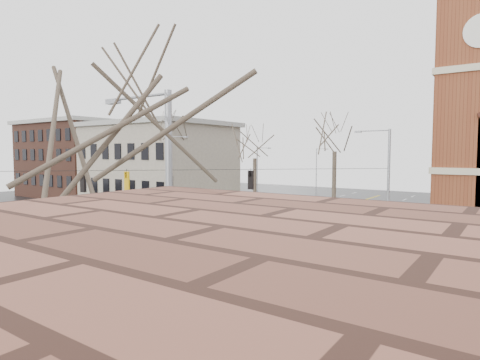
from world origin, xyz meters
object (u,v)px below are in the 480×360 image
Objects in this scene: signal_pole_se at (165,238)px; tree_ne at (335,146)px; streetlight_north_a at (258,173)px; cargo_van at (160,279)px; streetlight_north_b at (317,168)px; tree_se at (133,175)px; tree_nw_far at (170,136)px; signal_pole_nw at (171,175)px; signal_pole_ne at (386,185)px; tree_nw_near at (255,154)px; parked_car_a at (389,253)px.

signal_pole_se is 0.82× the size of tree_ne.
streetlight_north_a is 37.61m from cargo_van.
tree_se is (23.46, -61.88, 2.46)m from streetlight_north_b.
streetlight_north_b is at bearing 110.27° from signal_pole_se.
signal_pole_se is at bearing -79.04° from tree_ne.
streetlight_north_a is 20.00m from streetlight_north_b.
tree_nw_far is (-2.46, -34.79, 4.80)m from streetlight_north_b.
signal_pole_nw is 35.07m from tree_se.
signal_pole_se is at bearing -90.00° from signal_pole_ne.
tree_se is at bearing -53.10° from cargo_van.
tree_se is (23.46, -41.88, 2.46)m from streetlight_north_a.
streetlight_north_b is at bearing 90.00° from streetlight_north_a.
streetlight_north_a is 0.84× the size of tree_se.
tree_ne is (-4.77, 24.62, 3.01)m from signal_pole_se.
signal_pole_se is 9.08m from cargo_van.
tree_nw_near reaches higher than signal_pole_ne.
tree_nw_near is (-7.33, 19.89, 6.07)m from cargo_van.
signal_pole_nw is at bearing -92.32° from streetlight_north_a.
signal_pole_se is (22.64, -23.00, 0.00)m from signal_pole_nw.
tree_nw_near is at bearing 14.92° from signal_pole_nw.
tree_ne reaches higher than tree_se.
streetlight_north_b is (0.00, 20.00, 0.00)m from streetlight_north_a.
streetlight_north_a is at bearing 80.54° from tree_nw_far.
signal_pole_nw is at bearing 126.69° from cargo_van.
signal_pole_ne is at bearing 90.00° from signal_pole_se.
signal_pole_ne is at bearing 63.91° from cargo_van.
streetlight_north_a is (-21.97, 16.50, -0.48)m from signal_pole_ne.
cargo_van is 1.64× the size of parked_car_a.
streetlight_north_b is 0.84× the size of tree_se.
tree_ne is at bearing 103.05° from tree_se.
tree_nw_far is (-25.64, 4.95, 8.70)m from parked_car_a.
cargo_van is (-6.10, 5.57, -3.78)m from signal_pole_se.
signal_pole_nw is at bearing -91.05° from streetlight_north_b.
signal_pole_ne reaches higher than streetlight_north_b.
signal_pole_ne is 1.12× the size of streetlight_north_a.
signal_pole_ne is 0.70× the size of tree_nw_far.
tree_nw_far reaches higher than tree_se.
tree_nw_far is at bearing -99.46° from streetlight_north_a.
streetlight_north_b is 0.62× the size of tree_nw_far.
streetlight_north_b is at bearing 85.95° from tree_nw_far.
streetlight_north_b is 1.48× the size of cargo_van.
tree_nw_near is 1.05× the size of tree_se.
signal_pole_ne reaches higher than cargo_van.
streetlight_north_b is 46.17m from parked_car_a.
tree_ne reaches higher than parked_car_a.
streetlight_north_b is at bearing 99.60° from cargo_van.
tree_ne is (8.67, -0.84, 0.72)m from tree_nw_near.
signal_pole_se reaches higher than parked_car_a.
tree_ne is at bearing 161.27° from signal_pole_ne.
signal_pole_nw is 0.70× the size of tree_nw_far.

